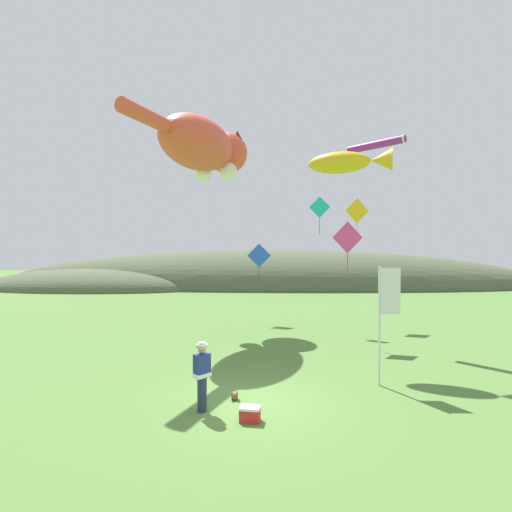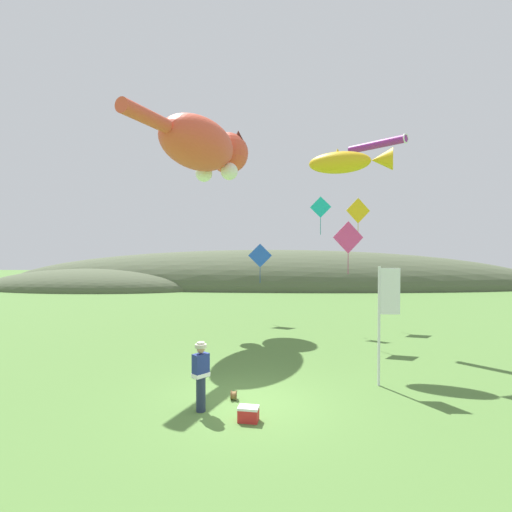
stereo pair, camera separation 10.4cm
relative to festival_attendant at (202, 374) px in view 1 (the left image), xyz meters
name	(u,v)px [view 1 (the left image)]	position (x,y,z in m)	size (l,w,h in m)	color
ground_plane	(249,403)	(1.18, 0.58, -0.95)	(120.00, 120.00, 0.00)	#517A38
distant_hill_ridge	(247,286)	(-1.01, 32.49, -0.95)	(58.42, 14.86, 7.80)	#4C563D
festival_attendant	(202,374)	(0.00, 0.00, 0.00)	(0.47, 0.49, 1.77)	#232D47
kite_spool	(235,395)	(0.76, 0.80, -0.82)	(0.16, 0.26, 0.26)	olive
picnic_cooler	(250,414)	(1.26, -0.53, -0.77)	(0.53, 0.39, 0.36)	red
festival_banner_pole	(385,308)	(5.20, 2.15, 1.41)	(0.66, 0.08, 3.62)	silver
kite_giant_cat	(205,147)	(-1.63, 9.95, 8.25)	(4.40, 9.37, 2.96)	#E04C33
kite_fish_windsock	(348,162)	(4.75, 5.83, 6.59)	(3.34, 1.77, 0.99)	gold
kite_tube_streamer	(376,145)	(6.54, 8.65, 7.96)	(2.33, 2.31, 0.44)	#8C268C
kite_diamond_gold	(357,211)	(6.46, 12.44, 5.26)	(1.38, 0.37, 2.32)	yellow
kite_diamond_pink	(348,238)	(5.10, 7.81, 3.66)	(1.39, 0.38, 2.34)	#E53F8C
kite_diamond_teal	(320,208)	(4.26, 11.28, 5.34)	(1.09, 0.32, 2.03)	#19BFBF
kite_diamond_blue	(259,256)	(1.00, 12.63, 2.75)	(1.35, 0.08, 2.25)	blue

